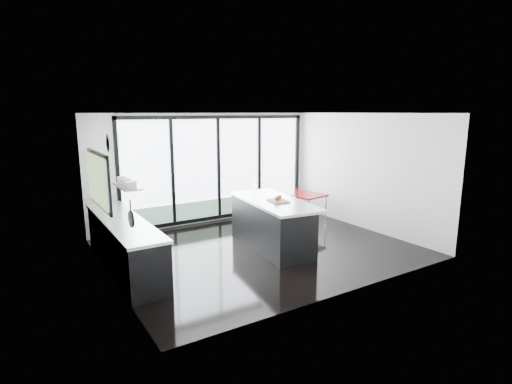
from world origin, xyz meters
TOP-DOWN VIEW (x-y plane):
  - floor at (0.00, 0.00)m, footprint 6.00×5.00m
  - ceiling at (0.00, 0.00)m, footprint 6.00×5.00m
  - wall_back at (0.27, 2.47)m, footprint 6.00×0.09m
  - wall_front at (0.00, -2.50)m, footprint 6.00×0.00m
  - wall_left at (-2.97, 0.27)m, footprint 0.26×5.00m
  - wall_right at (3.00, 0.00)m, footprint 0.00×5.00m
  - counter_cabinets at (-2.67, 0.40)m, footprint 0.69×3.24m
  - island at (0.28, -0.01)m, footprint 1.35×2.58m
  - bar_stool_near at (0.99, -0.10)m, footprint 0.50×0.50m
  - bar_stool_far at (0.98, 0.21)m, footprint 0.57×0.57m
  - red_table at (2.11, 1.36)m, footprint 0.99×1.48m

SIDE VIEW (x-z plane):
  - floor at x=0.00m, z-range 0.00..0.00m
  - bar_stool_near at x=0.99m, z-range 0.00..0.65m
  - red_table at x=2.11m, z-range 0.00..0.74m
  - bar_stool_far at x=0.98m, z-range 0.00..0.75m
  - counter_cabinets at x=-2.67m, z-range -0.22..1.14m
  - island at x=0.28m, z-range -0.14..1.17m
  - wall_back at x=0.27m, z-range -0.13..2.67m
  - wall_front at x=0.00m, z-range 0.00..2.80m
  - wall_right at x=3.00m, z-range 0.00..2.80m
  - wall_left at x=-2.97m, z-range 0.16..2.96m
  - ceiling at x=0.00m, z-range 2.80..2.80m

